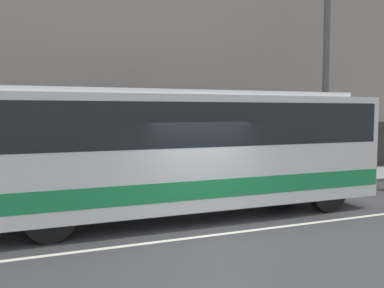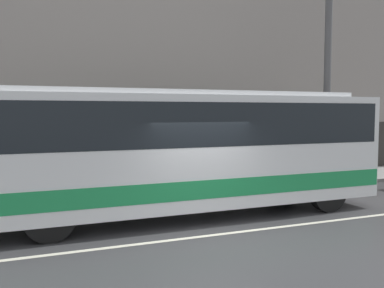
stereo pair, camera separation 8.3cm
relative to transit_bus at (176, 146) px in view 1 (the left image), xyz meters
The scene contains 7 objects.
ground_plane 2.71m from the transit_bus, 84.73° to the right, with size 60.00×60.00×0.00m, color #38383A.
sidewalk 3.97m from the transit_bus, 87.06° to the left, with size 60.00×3.05×0.13m.
building_facade 5.79m from the transit_bus, 88.00° to the left, with size 60.00×0.35×9.02m.
lane_stripe 2.70m from the transit_bus, 84.73° to the right, with size 54.00×0.14×0.01m.
transit_bus is the anchor object (origin of this frame).
utility_pole_near 7.84m from the transit_bus, 20.00° to the left, with size 0.26×0.26×8.62m.
pedestrian_waiting 3.61m from the transit_bus, 64.61° to the left, with size 0.36×0.36×1.64m.
Camera 1 is at (-4.08, -8.41, 2.74)m, focal length 40.00 mm.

